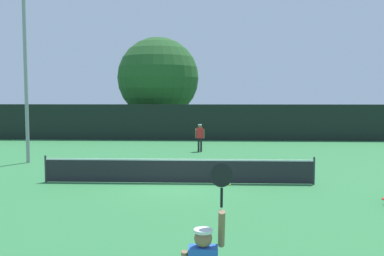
# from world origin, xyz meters

# --- Properties ---
(ground_plane) EXTENTS (120.00, 120.00, 0.00)m
(ground_plane) POSITION_xyz_m (0.00, 0.00, 0.00)
(ground_plane) COLOR #2D723D
(tennis_net) EXTENTS (10.66, 0.08, 1.07)m
(tennis_net) POSITION_xyz_m (0.00, 0.00, 0.51)
(tennis_net) COLOR #232328
(tennis_net) RESTS_ON ground
(perimeter_fence) EXTENTS (35.24, 0.12, 2.82)m
(perimeter_fence) POSITION_xyz_m (0.00, 16.39, 1.41)
(perimeter_fence) COLOR black
(perimeter_fence) RESTS_ON ground
(player_receiving) EXTENTS (0.57, 0.25, 1.70)m
(player_receiving) POSITION_xyz_m (0.65, 9.56, 1.05)
(player_receiving) COLOR red
(player_receiving) RESTS_ON ground
(tennis_ball) EXTENTS (0.07, 0.07, 0.07)m
(tennis_ball) POSITION_xyz_m (2.02, -0.36, 0.03)
(tennis_ball) COLOR #CCE033
(tennis_ball) RESTS_ON ground
(light_pole) EXTENTS (1.18, 0.28, 8.71)m
(light_pole) POSITION_xyz_m (-8.15, 4.83, 4.93)
(light_pole) COLOR gray
(light_pole) RESTS_ON ground
(large_tree) EXTENTS (7.22, 7.22, 8.71)m
(large_tree) POSITION_xyz_m (-3.35, 21.06, 5.09)
(large_tree) COLOR brown
(large_tree) RESTS_ON ground
(parked_car_near) EXTENTS (1.98, 4.24, 1.69)m
(parked_car_near) POSITION_xyz_m (-7.90, 21.45, 0.78)
(parked_car_near) COLOR navy
(parked_car_near) RESTS_ON ground
(parked_car_mid) EXTENTS (2.50, 4.44, 1.69)m
(parked_car_mid) POSITION_xyz_m (1.99, 22.91, 0.78)
(parked_car_mid) COLOR white
(parked_car_mid) RESTS_ON ground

